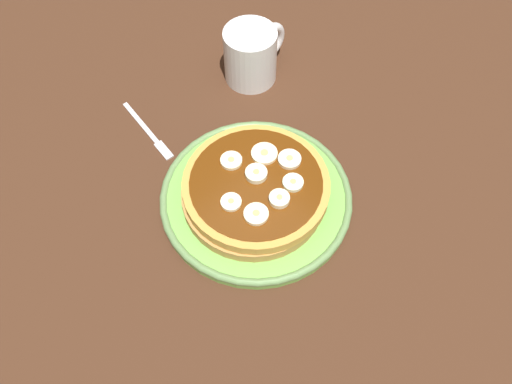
# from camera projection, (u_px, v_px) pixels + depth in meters

# --- Properties ---
(ground_plane) EXTENTS (1.40, 1.40, 0.03)m
(ground_plane) POSITION_uv_depth(u_px,v_px,m) (256.00, 207.00, 0.72)
(ground_plane) COLOR #422616
(plate) EXTENTS (0.26, 0.26, 0.02)m
(plate) POSITION_uv_depth(u_px,v_px,m) (256.00, 197.00, 0.69)
(plate) COLOR #72B74C
(plate) RESTS_ON ground_plane
(pancake_stack) EXTENTS (0.20, 0.20, 0.03)m
(pancake_stack) POSITION_uv_depth(u_px,v_px,m) (257.00, 189.00, 0.68)
(pancake_stack) COLOR #B58243
(pancake_stack) RESTS_ON plate
(banana_slice_0) EXTENTS (0.03, 0.03, 0.01)m
(banana_slice_0) POSITION_uv_depth(u_px,v_px,m) (256.00, 174.00, 0.66)
(banana_slice_0) COLOR #F0EDBF
(banana_slice_0) RESTS_ON pancake_stack
(banana_slice_1) EXTENTS (0.03, 0.03, 0.01)m
(banana_slice_1) POSITION_uv_depth(u_px,v_px,m) (231.00, 202.00, 0.64)
(banana_slice_1) COLOR #F8F0C3
(banana_slice_1) RESTS_ON pancake_stack
(banana_slice_2) EXTENTS (0.04, 0.04, 0.01)m
(banana_slice_2) POSITION_uv_depth(u_px,v_px,m) (264.00, 154.00, 0.68)
(banana_slice_2) COLOR #F9E6B4
(banana_slice_2) RESTS_ON pancake_stack
(banana_slice_3) EXTENTS (0.03, 0.03, 0.01)m
(banana_slice_3) POSITION_uv_depth(u_px,v_px,m) (278.00, 201.00, 0.64)
(banana_slice_3) COLOR #F8EFBD
(banana_slice_3) RESTS_ON pancake_stack
(banana_slice_4) EXTENTS (0.03, 0.03, 0.01)m
(banana_slice_4) POSITION_uv_depth(u_px,v_px,m) (293.00, 183.00, 0.66)
(banana_slice_4) COLOR #EBF2C3
(banana_slice_4) RESTS_ON pancake_stack
(banana_slice_5) EXTENTS (0.03, 0.03, 0.01)m
(banana_slice_5) POSITION_uv_depth(u_px,v_px,m) (289.00, 160.00, 0.68)
(banana_slice_5) COLOR beige
(banana_slice_5) RESTS_ON pancake_stack
(banana_slice_6) EXTENTS (0.03, 0.03, 0.01)m
(banana_slice_6) POSITION_uv_depth(u_px,v_px,m) (256.00, 214.00, 0.63)
(banana_slice_6) COLOR #FCEFBB
(banana_slice_6) RESTS_ON pancake_stack
(banana_slice_7) EXTENTS (0.03, 0.03, 0.01)m
(banana_slice_7) POSITION_uv_depth(u_px,v_px,m) (233.00, 160.00, 0.68)
(banana_slice_7) COLOR #FAEAB3
(banana_slice_7) RESTS_ON pancake_stack
(coffee_mug) EXTENTS (0.11, 0.08, 0.09)m
(coffee_mug) POSITION_uv_depth(u_px,v_px,m) (252.00, 54.00, 0.79)
(coffee_mug) COLOR white
(coffee_mug) RESTS_ON ground_plane
(fork) EXTENTS (0.03, 0.13, 0.01)m
(fork) POSITION_uv_depth(u_px,v_px,m) (150.00, 133.00, 0.76)
(fork) COLOR silver
(fork) RESTS_ON ground_plane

